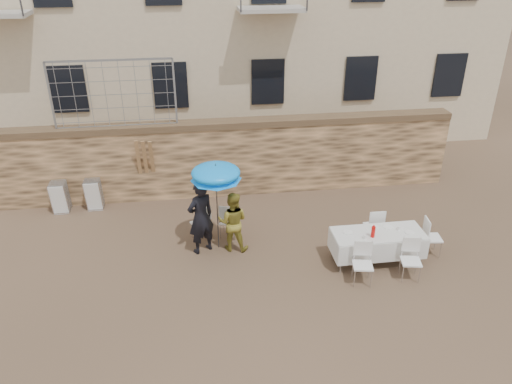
{
  "coord_description": "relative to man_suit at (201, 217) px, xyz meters",
  "views": [
    {
      "loc": [
        -1.06,
        -8.24,
        6.83
      ],
      "look_at": [
        0.4,
        2.2,
        1.4
      ],
      "focal_mm": 35.0,
      "sensor_mm": 36.0,
      "label": 1
    }
  ],
  "objects": [
    {
      "name": "stone_wall",
      "position": [
        0.94,
        3.02,
        0.16
      ],
      "size": [
        13.0,
        0.5,
        2.2
      ],
      "primitive_type": "cube",
      "color": "#926E49",
      "rests_on": "ground"
    },
    {
      "name": "table_chair_front_left",
      "position": [
        3.41,
        -1.74,
        -0.46
      ],
      "size": [
        0.56,
        0.56,
        0.96
      ],
      "primitive_type": null,
      "rotation": [
        0.0,
        0.0,
        -0.19
      ],
      "color": "white",
      "rests_on": "ground"
    },
    {
      "name": "table_chair_back",
      "position": [
        4.21,
        -0.19,
        -0.46
      ],
      "size": [
        0.48,
        0.48,
        0.96
      ],
      "primitive_type": null,
      "rotation": [
        0.0,
        0.0,
        3.13
      ],
      "color": "white",
      "rests_on": "ground"
    },
    {
      "name": "woman_dress",
      "position": [
        0.75,
        0.0,
        -0.18
      ],
      "size": [
        0.86,
        0.74,
        1.51
      ],
      "primitive_type": "imported",
      "rotation": [
        0.0,
        0.0,
        2.89
      ],
      "color": "gold",
      "rests_on": "ground"
    },
    {
      "name": "table_chair_front_right",
      "position": [
        4.51,
        -1.74,
        -0.46
      ],
      "size": [
        0.57,
        0.57,
        0.96
      ],
      "primitive_type": null,
      "rotation": [
        0.0,
        0.0,
        -0.2
      ],
      "color": "white",
      "rests_on": "ground"
    },
    {
      "name": "umbrella",
      "position": [
        0.4,
        0.1,
        1.02
      ],
      "size": [
        1.18,
        1.18,
        2.07
      ],
      "color": "#3F3F44",
      "rests_on": "ground"
    },
    {
      "name": "couple_chair_left",
      "position": [
        0.0,
        0.55,
        -0.46
      ],
      "size": [
        0.64,
        0.64,
        0.96
      ],
      "primitive_type": null,
      "rotation": [
        0.0,
        0.0,
        3.61
      ],
      "color": "white",
      "rests_on": "ground"
    },
    {
      "name": "couple_chair_right",
      "position": [
        0.7,
        0.55,
        -0.46
      ],
      "size": [
        0.61,
        0.61,
        0.96
      ],
      "primitive_type": null,
      "rotation": [
        0.0,
        0.0,
        2.8
      ],
      "color": "white",
      "rests_on": "ground"
    },
    {
      "name": "chair_stack_left",
      "position": [
        -3.77,
        2.68,
        -0.48
      ],
      "size": [
        0.46,
        0.55,
        0.92
      ],
      "primitive_type": null,
      "color": "white",
      "rests_on": "ground"
    },
    {
      "name": "ground",
      "position": [
        0.94,
        -1.98,
        -0.94
      ],
      "size": [
        80.0,
        80.0,
        0.0
      ],
      "primitive_type": "plane",
      "color": "brown",
      "rests_on": "ground"
    },
    {
      "name": "wood_planks",
      "position": [
        -1.27,
        2.75,
        0.06
      ],
      "size": [
        0.7,
        0.2,
        2.0
      ],
      "primitive_type": null,
      "color": "#A37749",
      "rests_on": "ground"
    },
    {
      "name": "table_chair_side",
      "position": [
        5.41,
        -0.89,
        -0.46
      ],
      "size": [
        0.53,
        0.53,
        0.96
      ],
      "primitive_type": null,
      "rotation": [
        0.0,
        0.0,
        1.45
      ],
      "color": "white",
      "rests_on": "ground"
    },
    {
      "name": "chain_link_fence",
      "position": [
        -2.06,
        3.02,
        2.16
      ],
      "size": [
        3.2,
        0.06,
        1.8
      ],
      "primitive_type": null,
      "color": "gray",
      "rests_on": "stone_wall"
    },
    {
      "name": "man_suit",
      "position": [
        0.0,
        0.0,
        0.0
      ],
      "size": [
        0.82,
        0.73,
        1.87
      ],
      "primitive_type": "imported",
      "rotation": [
        0.0,
        0.0,
        3.67
      ],
      "color": "black",
      "rests_on": "ground"
    },
    {
      "name": "chair_stack_right",
      "position": [
        -2.87,
        2.68,
        -0.48
      ],
      "size": [
        0.46,
        0.47,
        0.92
      ],
      "primitive_type": null,
      "color": "white",
      "rests_on": "ground"
    },
    {
      "name": "soda_bottle",
      "position": [
        3.81,
        -1.14,
        -0.03
      ],
      "size": [
        0.09,
        0.09,
        0.26
      ],
      "primitive_type": "cylinder",
      "color": "red",
      "rests_on": "banquet_table"
    },
    {
      "name": "banquet_table",
      "position": [
        4.01,
        -0.99,
        -0.21
      ],
      "size": [
        2.1,
        0.85,
        0.78
      ],
      "color": "silver",
      "rests_on": "ground"
    }
  ]
}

